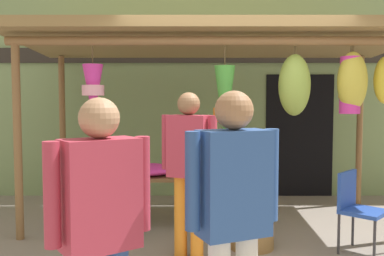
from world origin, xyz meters
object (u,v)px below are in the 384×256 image
at_px(wicker_basket_by_table, 253,235).
at_px(wicker_basket_spare, 240,221).
at_px(passerby_at_right, 102,221).
at_px(display_table, 151,179).
at_px(folding_chair, 358,205).
at_px(customer_foreground, 235,208).
at_px(flower_heap_on_table, 149,169).
at_px(vendor_in_orange, 190,161).

height_order(wicker_basket_by_table, wicker_basket_spare, wicker_basket_by_table).
bearing_deg(passerby_at_right, wicker_basket_by_table, 63.49).
xyz_separation_m(display_table, folding_chair, (2.25, -0.90, -0.09)).
distance_m(wicker_basket_spare, customer_foreground, 2.94).
distance_m(flower_heap_on_table, passerby_at_right, 2.96).
xyz_separation_m(display_table, passerby_at_right, (0.05, -3.04, 0.35)).
bearing_deg(folding_chair, wicker_basket_by_table, 173.25).
bearing_deg(vendor_in_orange, wicker_basket_by_table, 22.23).
distance_m(vendor_in_orange, customer_foreground, 1.83).
height_order(folding_chair, wicker_basket_by_table, folding_chair).
bearing_deg(customer_foreground, flower_heap_on_table, 105.72).
xyz_separation_m(flower_heap_on_table, vendor_in_orange, (0.51, -0.97, 0.25)).
distance_m(display_table, customer_foreground, 2.99).
height_order(wicker_basket_by_table, vendor_in_orange, vendor_in_orange).
distance_m(vendor_in_orange, passerby_at_right, 2.04).
xyz_separation_m(display_table, wicker_basket_by_table, (1.18, -0.78, -0.46)).
bearing_deg(folding_chair, passerby_at_right, -135.87).
bearing_deg(vendor_in_orange, display_table, 115.56).
xyz_separation_m(wicker_basket_spare, vendor_in_orange, (-0.61, -0.97, 0.89)).
xyz_separation_m(vendor_in_orange, customer_foreground, (0.27, -1.81, -0.01)).
bearing_deg(passerby_at_right, vendor_in_orange, 77.09).
relative_size(wicker_basket_by_table, customer_foreground, 0.29).
bearing_deg(flower_heap_on_table, passerby_at_right, -88.87).
height_order(folding_chair, customer_foreground, customer_foreground).
distance_m(folding_chair, customer_foreground, 2.50).
bearing_deg(vendor_in_orange, wicker_basket_spare, 57.97).
bearing_deg(folding_chair, flower_heap_on_table, 159.96).
bearing_deg(display_table, folding_chair, -21.93).
bearing_deg(wicker_basket_by_table, wicker_basket_spare, 95.13).
height_order(folding_chair, vendor_in_orange, vendor_in_orange).
distance_m(display_table, vendor_in_orange, 1.23).
height_order(flower_heap_on_table, wicker_basket_by_table, flower_heap_on_table).
relative_size(wicker_basket_spare, vendor_in_orange, 0.32).
bearing_deg(flower_heap_on_table, vendor_in_orange, -62.14).
relative_size(vendor_in_orange, customer_foreground, 1.01).
xyz_separation_m(folding_chair, wicker_basket_by_table, (-1.07, 0.13, -0.37)).
xyz_separation_m(folding_chair, vendor_in_orange, (-1.74, -0.15, 0.48)).
bearing_deg(wicker_basket_by_table, display_table, 146.51).
distance_m(wicker_basket_by_table, wicker_basket_spare, 0.70).
relative_size(flower_heap_on_table, wicker_basket_spare, 1.38).
relative_size(customer_foreground, passerby_at_right, 1.02).
bearing_deg(vendor_in_orange, customer_foreground, -81.51).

